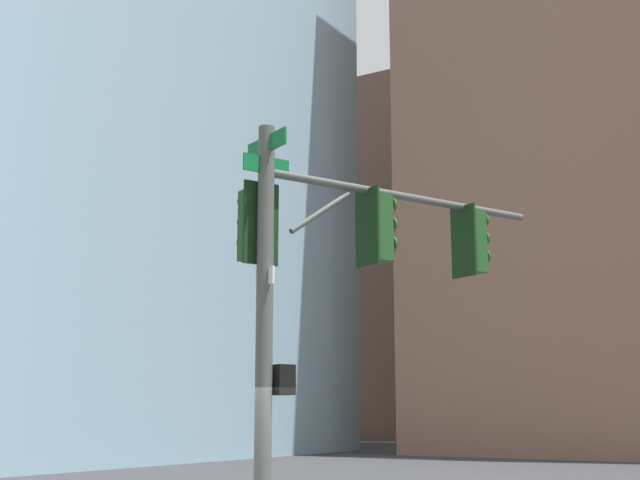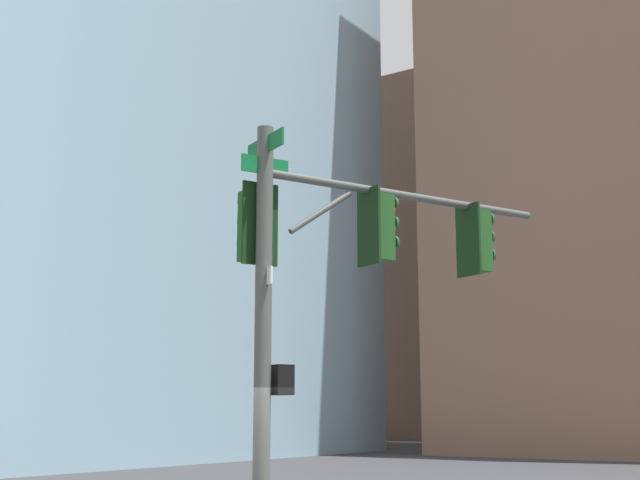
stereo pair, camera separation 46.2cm
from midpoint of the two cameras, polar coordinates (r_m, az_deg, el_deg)
signal_pole_assembly at (r=12.46m, az=0.09°, el=-1.88°), size 2.70×4.98×6.08m
building_brick_midblock at (r=54.18m, az=19.05°, el=6.05°), size 20.60×19.41×35.43m
building_brick_farside at (r=78.29m, az=7.04°, el=-1.57°), size 19.83×17.94×30.45m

